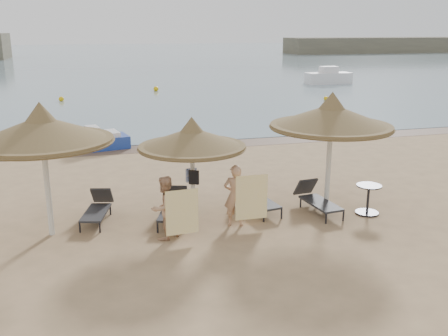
# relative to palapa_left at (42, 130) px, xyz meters

# --- Properties ---
(ground) EXTENTS (160.00, 160.00, 0.00)m
(ground) POSITION_rel_palapa_left_xyz_m (3.84, -0.93, -2.58)
(ground) COLOR tan
(ground) RESTS_ON ground
(sea) EXTENTS (200.00, 140.00, 0.03)m
(sea) POSITION_rel_palapa_left_xyz_m (3.84, 79.07, -2.56)
(sea) COLOR slate
(sea) RESTS_ON ground
(wet_sand_strip) EXTENTS (200.00, 1.60, 0.01)m
(wet_sand_strip) POSITION_rel_palapa_left_xyz_m (3.84, 8.47, -2.57)
(wet_sand_strip) COLOR brown
(wet_sand_strip) RESTS_ON ground
(palapa_left) EXTENTS (3.27, 3.27, 3.24)m
(palapa_left) POSITION_rel_palapa_left_xyz_m (0.00, 0.00, 0.00)
(palapa_left) COLOR silver
(palapa_left) RESTS_ON ground
(palapa_center) EXTENTS (2.75, 2.75, 2.73)m
(palapa_center) POSITION_rel_palapa_left_xyz_m (3.52, 0.06, -0.41)
(palapa_center) COLOR silver
(palapa_center) RESTS_ON ground
(palapa_right) EXTENTS (3.27, 3.27, 3.24)m
(palapa_right) POSITION_rel_palapa_left_xyz_m (7.23, -0.13, 0.01)
(palapa_right) COLOR silver
(palapa_right) RESTS_ON ground
(lounger_far_left) EXTENTS (0.93, 1.71, 0.73)m
(lounger_far_left) POSITION_rel_palapa_left_xyz_m (1.12, 0.72, -2.25)
(lounger_far_left) COLOR black
(lounger_far_left) RESTS_ON ground
(lounger_near_left) EXTENTS (1.10, 1.84, 0.78)m
(lounger_near_left) POSITION_rel_palapa_left_xyz_m (3.04, 0.23, -2.23)
(lounger_near_left) COLOR black
(lounger_near_left) RESTS_ON ground
(lounger_near_right) EXTENTS (0.86, 1.84, 0.79)m
(lounger_near_right) POSITION_rel_palapa_left_xyz_m (5.35, 0.41, -2.22)
(lounger_near_right) COLOR black
(lounger_near_right) RESTS_ON ground
(lounger_far_right) EXTENTS (0.75, 1.79, 0.78)m
(lounger_far_right) POSITION_rel_palapa_left_xyz_m (6.90, -0.15, -2.23)
(lounger_far_right) COLOR black
(lounger_far_right) RESTS_ON ground
(side_table) EXTENTS (0.67, 0.67, 0.81)m
(side_table) POSITION_rel_palapa_left_xyz_m (8.15, -0.73, -2.20)
(side_table) COLOR black
(side_table) RESTS_ON ground
(person_left) EXTENTS (0.98, 0.90, 1.78)m
(person_left) POSITION_rel_palapa_left_xyz_m (2.63, -0.94, -1.69)
(person_left) COLOR tan
(person_left) RESTS_ON ground
(person_right) EXTENTS (0.97, 0.77, 1.85)m
(person_right) POSITION_rel_palapa_left_xyz_m (4.47, -0.59, -1.65)
(person_right) COLOR tan
(person_right) RESTS_ON ground
(towel_left) EXTENTS (0.78, 0.08, 1.09)m
(towel_left) POSITION_rel_palapa_left_xyz_m (2.98, -1.29, -1.83)
(towel_left) COLOR yellow
(towel_left) RESTS_ON ground
(towel_right) EXTENTS (0.82, 0.03, 1.15)m
(towel_right) POSITION_rel_palapa_left_xyz_m (4.82, -0.84, -1.78)
(towel_right) COLOR yellow
(towel_right) RESTS_ON ground
(bag_patterned) EXTENTS (0.30, 0.17, 0.35)m
(bag_patterned) POSITION_rel_palapa_left_xyz_m (3.52, 0.24, -1.41)
(bag_patterned) COLOR silver
(bag_patterned) RESTS_ON ground
(bag_dark) EXTENTS (0.26, 0.18, 0.36)m
(bag_dark) POSITION_rel_palapa_left_xyz_m (3.52, -0.10, -1.38)
(bag_dark) COLOR black
(bag_dark) RESTS_ON ground
(pedal_boat) EXTENTS (2.27, 1.63, 0.96)m
(pedal_boat) POSITION_rel_palapa_left_xyz_m (1.47, 8.90, -2.22)
(pedal_boat) COLOR #1E3B99
(pedal_boat) RESTS_ON ground
(buoy_left) EXTENTS (0.35, 0.35, 0.35)m
(buoy_left) POSITION_rel_palapa_left_xyz_m (-0.75, 23.69, -2.40)
(buoy_left) COLOR #EBB308
(buoy_left) RESTS_ON ground
(buoy_mid) EXTENTS (0.39, 0.39, 0.39)m
(buoy_mid) POSITION_rel_palapa_left_xyz_m (6.24, 27.72, -2.38)
(buoy_mid) COLOR #EBB308
(buoy_mid) RESTS_ON ground
(buoy_right) EXTENTS (0.31, 0.31, 0.31)m
(buoy_right) POSITION_rel_palapa_left_xyz_m (16.84, 19.37, -2.42)
(buoy_right) COLOR #EBB308
(buoy_right) RESTS_ON ground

